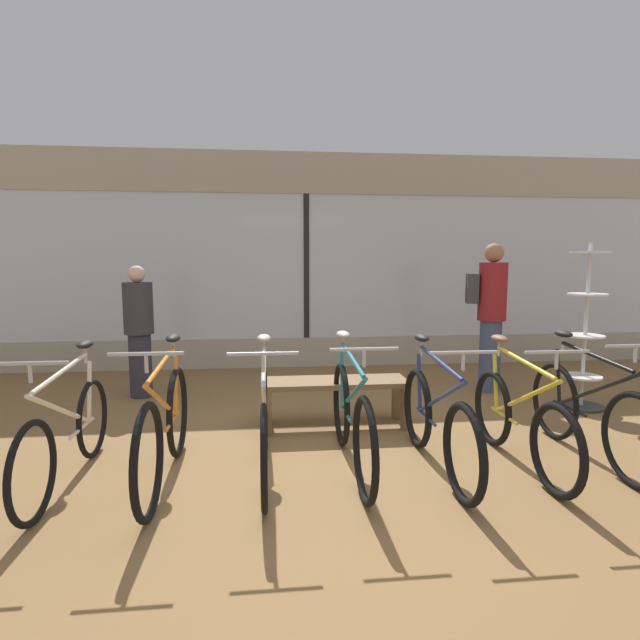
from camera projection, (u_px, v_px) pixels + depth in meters
ground_plane at (344, 466)px, 3.94m from camera, size 24.00×24.00×0.00m
shop_back_wall at (306, 259)px, 7.49m from camera, size 12.00×0.08×3.20m
bicycle_far_left at (68, 434)px, 3.60m from camera, size 0.46×1.72×1.01m
bicycle_left at (165, 428)px, 3.63m from camera, size 0.46×1.78×1.05m
bicycle_center_left at (265, 423)px, 3.76m from camera, size 0.46×1.76×1.03m
bicycle_center at (351, 418)px, 3.87m from camera, size 0.46×1.80×1.04m
bicycle_center_right at (437, 423)px, 3.84m from camera, size 0.46×1.72×1.02m
bicycle_right at (520, 421)px, 3.91m from camera, size 0.46×1.65×1.01m
bicycle_far_right at (589, 413)px, 4.04m from camera, size 0.46×1.70×1.03m
accessory_rack at (585, 341)px, 5.44m from camera, size 0.48×0.48×1.81m
display_bench at (335, 388)px, 4.86m from camera, size 1.40×0.44×0.46m
customer_near_rack at (139, 329)px, 5.87m from camera, size 0.41×0.41×1.56m
customer_by_window at (490, 312)px, 6.10m from camera, size 0.54×0.43×1.82m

